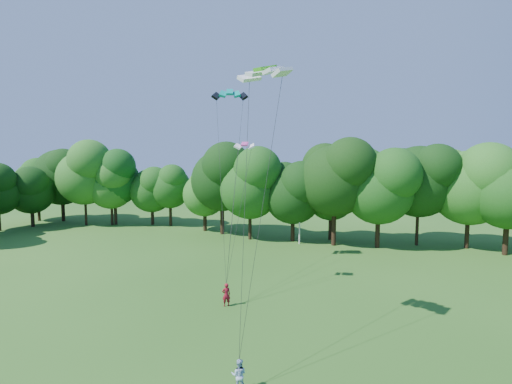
% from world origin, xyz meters
% --- Properties ---
extents(utility_pole, '(1.43, 0.41, 7.23)m').
position_xyz_m(utility_pole, '(-1.33, 32.63, 3.74)').
color(utility_pole, silver).
rests_on(utility_pole, ground).
extents(kite_flyer_left, '(0.74, 0.70, 1.70)m').
position_xyz_m(kite_flyer_left, '(-1.45, 11.44, 0.85)').
color(kite_flyer_left, maroon).
rests_on(kite_flyer_left, ground).
extents(kite_flyer_right, '(0.86, 0.74, 1.52)m').
position_xyz_m(kite_flyer_right, '(3.41, 2.23, 0.76)').
color(kite_flyer_right, '#A2BDE1').
rests_on(kite_flyer_right, ground).
extents(kite_teal, '(3.40, 2.48, 0.77)m').
position_xyz_m(kite_teal, '(-5.03, 20.34, 16.70)').
color(kite_teal, '#049184').
rests_on(kite_teal, ground).
extents(kite_green, '(3.29, 2.41, 0.52)m').
position_xyz_m(kite_green, '(3.07, 6.90, 15.68)').
color(kite_green, green).
rests_on(kite_green, ground).
extents(kite_pink, '(1.72, 1.11, 0.36)m').
position_xyz_m(kite_pink, '(-1.40, 14.99, 11.79)').
color(kite_pink, '#EA41AB').
rests_on(kite_pink, ground).
extents(tree_back_west, '(8.44, 8.44, 12.27)m').
position_xyz_m(tree_back_west, '(-31.29, 35.63, 7.66)').
color(tree_back_west, black).
rests_on(tree_back_west, ground).
extents(tree_back_center, '(9.35, 9.35, 13.60)m').
position_xyz_m(tree_back_center, '(2.70, 33.39, 8.49)').
color(tree_back_center, '#331D14').
rests_on(tree_back_center, ground).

